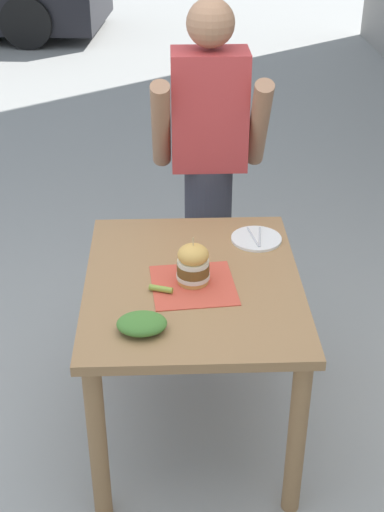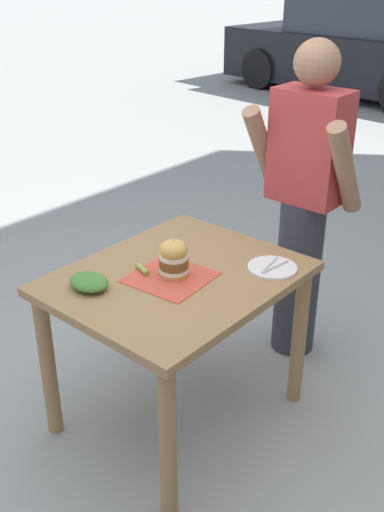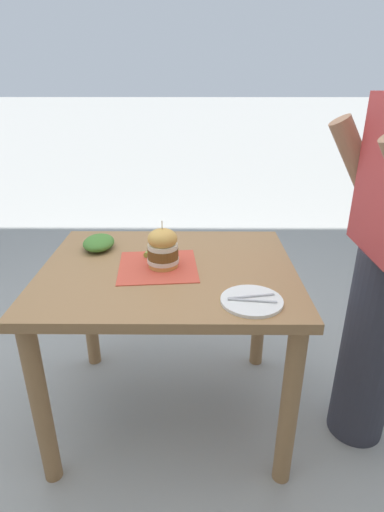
{
  "view_description": "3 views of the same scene",
  "coord_description": "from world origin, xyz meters",
  "px_view_note": "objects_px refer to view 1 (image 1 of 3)",
  "views": [
    {
      "loc": [
        -0.09,
        -2.38,
        2.3
      ],
      "look_at": [
        0.0,
        0.1,
        0.83
      ],
      "focal_mm": 50.0,
      "sensor_mm": 36.0,
      "label": 1
    },
    {
      "loc": [
        1.55,
        -1.7,
        2.02
      ],
      "look_at": [
        0.0,
        0.1,
        0.83
      ],
      "focal_mm": 42.0,
      "sensor_mm": 36.0,
      "label": 2
    },
    {
      "loc": [
        1.51,
        0.11,
        1.49
      ],
      "look_at": [
        0.0,
        0.1,
        0.83
      ],
      "focal_mm": 28.0,
      "sensor_mm": 36.0,
      "label": 3
    }
  ],
  "objects_px": {
    "sandwich": "(194,264)",
    "side_salad": "(142,324)",
    "diner_across_table": "(209,168)",
    "side_plate_with_forks": "(256,239)",
    "pickle_spear": "(161,289)",
    "patio_table": "(193,307)"
  },
  "relations": [
    {
      "from": "side_salad",
      "to": "diner_across_table",
      "type": "height_order",
      "value": "diner_across_table"
    },
    {
      "from": "patio_table",
      "to": "side_plate_with_forks",
      "type": "xyz_separation_m",
      "value": [
        0.29,
        0.31,
        0.14
      ]
    },
    {
      "from": "sandwich",
      "to": "side_plate_with_forks",
      "type": "height_order",
      "value": "sandwich"
    },
    {
      "from": "sandwich",
      "to": "diner_across_table",
      "type": "relative_size",
      "value": 0.12
    },
    {
      "from": "patio_table",
      "to": "side_salad",
      "type": "bearing_deg",
      "value": -120.35
    },
    {
      "from": "patio_table",
      "to": "sandwich",
      "type": "bearing_deg",
      "value": -82.49
    },
    {
      "from": "patio_table",
      "to": "pickle_spear",
      "type": "bearing_deg",
      "value": -145.69
    },
    {
      "from": "sandwich",
      "to": "patio_table",
      "type": "bearing_deg",
      "value": 97.51
    },
    {
      "from": "sandwich",
      "to": "pickle_spear",
      "type": "height_order",
      "value": "sandwich"
    },
    {
      "from": "sandwich",
      "to": "side_salad",
      "type": "xyz_separation_m",
      "value": [
        -0.2,
        -0.31,
        -0.05
      ]
    },
    {
      "from": "sandwich",
      "to": "pickle_spear",
      "type": "xyz_separation_m",
      "value": [
        -0.13,
        -0.07,
        -0.07
      ]
    },
    {
      "from": "side_plate_with_forks",
      "to": "diner_across_table",
      "type": "height_order",
      "value": "diner_across_table"
    },
    {
      "from": "diner_across_table",
      "to": "patio_table",
      "type": "bearing_deg",
      "value": -97.37
    },
    {
      "from": "patio_table",
      "to": "sandwich",
      "type": "height_order",
      "value": "sandwich"
    },
    {
      "from": "pickle_spear",
      "to": "side_salad",
      "type": "relative_size",
      "value": 0.52
    },
    {
      "from": "pickle_spear",
      "to": "diner_across_table",
      "type": "xyz_separation_m",
      "value": [
        0.24,
        0.94,
        0.09
      ]
    },
    {
      "from": "diner_across_table",
      "to": "side_plate_with_forks",
      "type": "bearing_deg",
      "value": -71.93
    },
    {
      "from": "side_plate_with_forks",
      "to": "diner_across_table",
      "type": "xyz_separation_m",
      "value": [
        -0.18,
        0.54,
        0.1
      ]
    },
    {
      "from": "pickle_spear",
      "to": "side_salad",
      "type": "bearing_deg",
      "value": -105.35
    },
    {
      "from": "sandwich",
      "to": "diner_across_table",
      "type": "bearing_deg",
      "value": 82.96
    },
    {
      "from": "pickle_spear",
      "to": "side_plate_with_forks",
      "type": "bearing_deg",
      "value": 43.81
    },
    {
      "from": "patio_table",
      "to": "diner_across_table",
      "type": "height_order",
      "value": "diner_across_table"
    }
  ]
}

